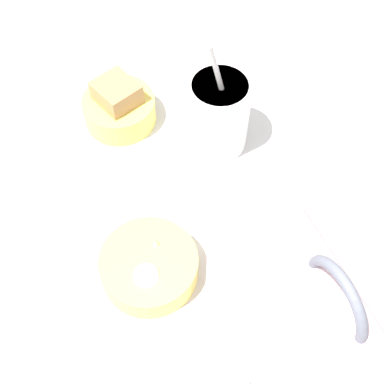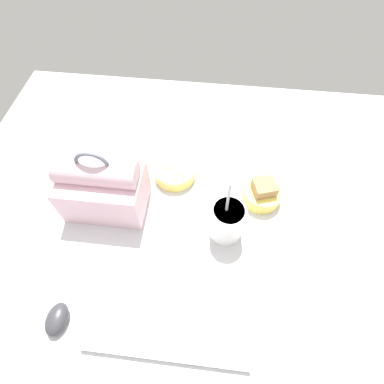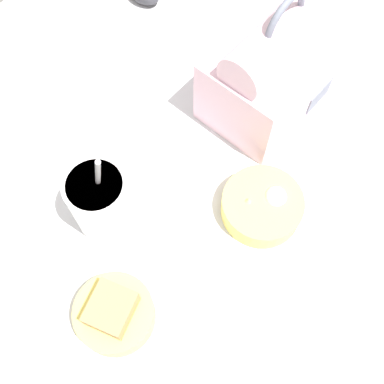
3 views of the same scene
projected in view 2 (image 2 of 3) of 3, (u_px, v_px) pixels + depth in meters
The scene contains 7 objects.
desk_surface at pixel (191, 205), 87.35cm from camera, with size 140.00×110.00×2.00cm.
keyboard at pixel (168, 328), 67.45cm from camera, with size 37.05×13.05×2.10cm.
lunch_bag at pixel (103, 187), 79.57cm from camera, with size 21.80×14.82×22.46cm.
soup_cup at pixel (227, 221), 76.60cm from camera, with size 8.72×8.72×19.52cm.
bento_bowl_sandwich at pixel (262, 193), 85.14cm from camera, with size 10.89×10.89×7.48cm.
bento_bowl_snacks at pixel (175, 172), 90.22cm from camera, with size 12.29×12.29×5.27cm.
computer_mouse at pixel (57, 319), 67.87cm from camera, with size 4.88×7.36×3.35cm.
Camera 2 is at (-5.23, 44.13, 76.30)cm, focal length 28.00 mm.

